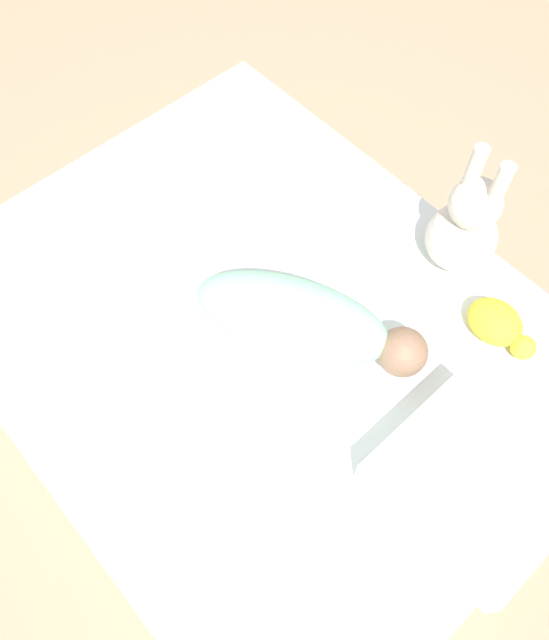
{
  "coord_description": "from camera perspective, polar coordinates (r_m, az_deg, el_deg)",
  "views": [
    {
      "loc": [
        0.52,
        -0.42,
        1.44
      ],
      "look_at": [
        0.03,
        0.02,
        0.27
      ],
      "focal_mm": 35.0,
      "sensor_mm": 36.0,
      "label": 1
    }
  ],
  "objects": [
    {
      "name": "bunny_plush",
      "position": [
        1.45,
        17.06,
        8.11
      ],
      "size": [
        0.16,
        0.16,
        0.33
      ],
      "color": "beige",
      "rests_on": "bed_mattress"
    },
    {
      "name": "bed_mattress",
      "position": [
        1.49,
        -1.34,
        -2.55
      ],
      "size": [
        1.38,
        1.09,
        0.22
      ],
      "color": "white",
      "rests_on": "ground_plane"
    },
    {
      "name": "swaddled_baby",
      "position": [
        1.3,
        2.39,
        -0.04
      ],
      "size": [
        0.48,
        0.36,
        0.17
      ],
      "rotation": [
        0.0,
        0.0,
        0.51
      ],
      "color": "#99D6B2",
      "rests_on": "bed_mattress"
    },
    {
      "name": "ground_plane",
      "position": [
        1.59,
        -1.26,
        -4.36
      ],
      "size": [
        12.0,
        12.0,
        0.0
      ],
      "primitive_type": "plane",
      "color": "#9E8466"
    },
    {
      "name": "turtle_plush",
      "position": [
        1.43,
        19.81,
        -0.44
      ],
      "size": [
        0.17,
        0.1,
        0.08
      ],
      "color": "yellow",
      "rests_on": "bed_mattress"
    },
    {
      "name": "pillow",
      "position": [
        1.27,
        17.46,
        -14.31
      ],
      "size": [
        0.33,
        0.28,
        0.09
      ],
      "color": "white",
      "rests_on": "bed_mattress"
    }
  ]
}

